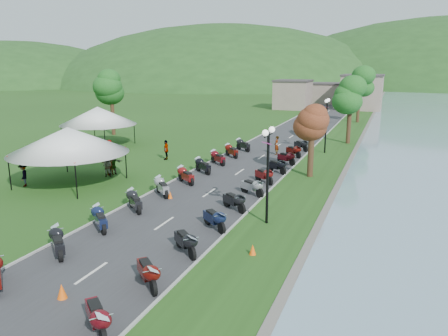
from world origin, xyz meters
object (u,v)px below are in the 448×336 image
(vendor_tent_main, at_px, (70,156))
(pedestrian_c, at_px, (25,186))
(pedestrian_a, at_px, (111,175))
(pedestrian_b, at_px, (108,176))

(vendor_tent_main, height_order, pedestrian_c, vendor_tent_main)
(pedestrian_c, bearing_deg, pedestrian_a, 104.77)
(pedestrian_b, bearing_deg, vendor_tent_main, 51.33)
(vendor_tent_main, xyz_separation_m, pedestrian_b, (1.09, 2.64, -2.00))
(vendor_tent_main, xyz_separation_m, pedestrian_c, (-2.61, -1.68, -2.00))
(vendor_tent_main, relative_size, pedestrian_b, 3.48)
(vendor_tent_main, relative_size, pedestrian_c, 3.38)
(vendor_tent_main, height_order, pedestrian_a, vendor_tent_main)
(pedestrian_b, xyz_separation_m, pedestrian_c, (-3.70, -4.33, 0.00))
(pedestrian_b, relative_size, pedestrian_c, 0.97)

